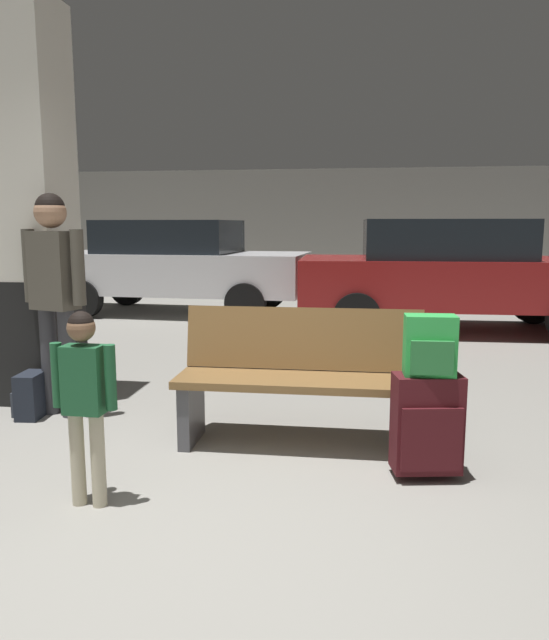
% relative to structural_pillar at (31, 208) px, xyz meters
% --- Properties ---
extents(ground_plane, '(18.00, 18.00, 0.10)m').
position_rel_structural_pillar_xyz_m(ground_plane, '(1.89, 1.80, -1.62)').
color(ground_plane, gray).
extents(garage_back_wall, '(18.00, 0.12, 2.80)m').
position_rel_structural_pillar_xyz_m(garage_back_wall, '(1.89, 10.66, -0.17)').
color(garage_back_wall, slate).
rests_on(garage_back_wall, ground_plane).
extents(structural_pillar, '(0.57, 0.57, 3.16)m').
position_rel_structural_pillar_xyz_m(structural_pillar, '(0.00, 0.00, 0.00)').
color(structural_pillar, black).
rests_on(structural_pillar, ground_plane).
extents(bench, '(1.60, 0.54, 0.89)m').
position_rel_structural_pillar_xyz_m(bench, '(2.25, -0.74, -1.12)').
color(bench, brown).
rests_on(bench, ground_plane).
extents(suitcase, '(0.41, 0.29, 0.60)m').
position_rel_structural_pillar_xyz_m(suitcase, '(3.02, -1.20, -1.25)').
color(suitcase, '#471419').
rests_on(suitcase, ground_plane).
extents(backpack_bright, '(0.29, 0.20, 0.34)m').
position_rel_structural_pillar_xyz_m(backpack_bright, '(3.02, -1.20, -0.80)').
color(backpack_bright, green).
rests_on(backpack_bright, suitcase).
extents(child, '(0.35, 0.21, 1.02)m').
position_rel_structural_pillar_xyz_m(child, '(1.26, -1.79, -0.94)').
color(child, beige).
rests_on(child, ground_plane).
extents(adult, '(0.55, 0.28, 1.67)m').
position_rel_structural_pillar_xyz_m(adult, '(0.38, -0.40, -0.54)').
color(adult, '#38383D').
rests_on(adult, ground_plane).
extents(backpack_dark_floor, '(0.21, 0.29, 0.34)m').
position_rel_structural_pillar_xyz_m(backpack_dark_floor, '(0.19, -0.49, -1.40)').
color(backpack_dark_floor, '#1E232D').
rests_on(backpack_dark_floor, ground_plane).
extents(parked_car_near, '(4.15, 1.89, 1.51)m').
position_rel_structural_pillar_xyz_m(parked_car_near, '(3.82, 3.86, -0.76)').
color(parked_car_near, maroon).
rests_on(parked_car_near, ground_plane).
extents(parked_car_far, '(4.18, 1.96, 1.51)m').
position_rel_structural_pillar_xyz_m(parked_car_far, '(-0.35, 4.94, -0.76)').
color(parked_car_far, silver).
rests_on(parked_car_far, ground_plane).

